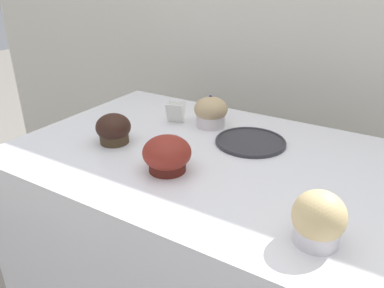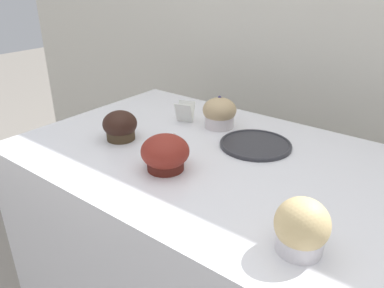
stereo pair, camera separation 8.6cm
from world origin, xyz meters
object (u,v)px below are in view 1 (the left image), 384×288
at_px(serving_plate, 251,141).
at_px(muffin_back_right, 114,129).
at_px(muffin_front_left, 211,112).
at_px(muffin_back_left, 318,220).
at_px(muffin_front_center, 167,155).

bearing_deg(serving_plate, muffin_back_right, -149.39).
distance_m(muffin_back_right, muffin_front_left, 0.28).
height_order(muffin_back_left, serving_plate, muffin_back_left).
xyz_separation_m(muffin_back_left, muffin_front_left, (-0.39, 0.35, -0.00)).
bearing_deg(muffin_back_left, muffin_front_left, 137.93).
relative_size(muffin_front_center, muffin_front_left, 1.14).
bearing_deg(muffin_front_center, muffin_back_right, 165.77).
bearing_deg(muffin_front_left, muffin_back_right, -124.56).
xyz_separation_m(muffin_back_left, serving_plate, (-0.25, 0.30, -0.04)).
xyz_separation_m(muffin_front_center, muffin_front_left, (-0.04, 0.28, 0.00)).
relative_size(muffin_front_center, serving_plate, 0.59).
relative_size(muffin_front_left, serving_plate, 0.52).
bearing_deg(muffin_back_right, serving_plate, 30.61).
bearing_deg(muffin_front_left, serving_plate, -18.92).
bearing_deg(muffin_back_left, muffin_back_right, 167.32).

